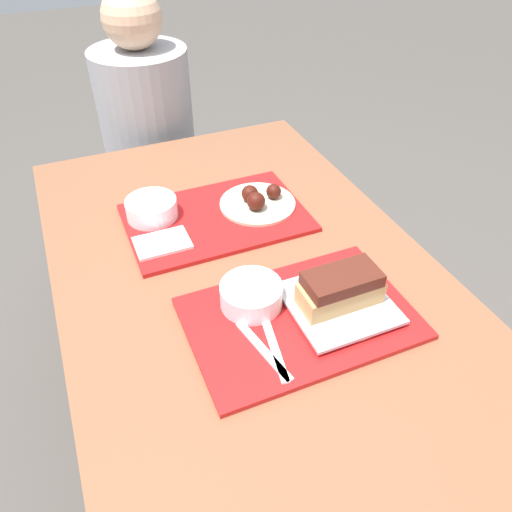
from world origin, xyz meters
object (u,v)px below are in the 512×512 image
(bowl_coleslaw_near, at_px, (251,294))
(brisket_sandwich_plate, at_px, (340,295))
(tray_far, at_px, (215,218))
(person_seated_across, at_px, (146,114))
(tray_near, at_px, (300,318))
(bowl_coleslaw_far, at_px, (151,207))
(wings_plate_far, at_px, (258,200))

(bowl_coleslaw_near, distance_m, brisket_sandwich_plate, 0.18)
(tray_far, relative_size, brisket_sandwich_plate, 2.23)
(brisket_sandwich_plate, height_order, person_seated_across, person_seated_across)
(tray_near, distance_m, bowl_coleslaw_far, 0.50)
(bowl_coleslaw_near, height_order, person_seated_across, person_seated_across)
(bowl_coleslaw_far, distance_m, wings_plate_far, 0.28)
(bowl_coleslaw_far, bearing_deg, brisket_sandwich_plate, -59.63)
(wings_plate_far, bearing_deg, bowl_coleslaw_far, 167.76)
(bowl_coleslaw_near, bearing_deg, wings_plate_far, 64.81)
(brisket_sandwich_plate, xyz_separation_m, wings_plate_far, (-0.01, 0.41, -0.02))
(tray_near, bearing_deg, person_seated_across, 93.11)
(tray_near, distance_m, bowl_coleslaw_near, 0.11)
(person_seated_across, bearing_deg, tray_near, -86.89)
(tray_near, bearing_deg, bowl_coleslaw_far, 112.48)
(tray_near, height_order, bowl_coleslaw_near, bowl_coleslaw_near)
(brisket_sandwich_plate, height_order, wings_plate_far, brisket_sandwich_plate)
(bowl_coleslaw_far, xyz_separation_m, wings_plate_far, (0.27, -0.06, -0.01))
(person_seated_across, bearing_deg, brisket_sandwich_plate, -82.61)
(tray_far, height_order, bowl_coleslaw_near, bowl_coleslaw_near)
(tray_far, bearing_deg, person_seated_across, 91.38)
(bowl_coleslaw_near, relative_size, brisket_sandwich_plate, 0.64)
(tray_near, height_order, tray_far, same)
(tray_near, distance_m, tray_far, 0.40)
(bowl_coleslaw_far, relative_size, person_seated_across, 0.18)
(bowl_coleslaw_far, height_order, person_seated_across, person_seated_across)
(wings_plate_far, bearing_deg, person_seated_across, 101.22)
(brisket_sandwich_plate, distance_m, wings_plate_far, 0.41)
(tray_near, height_order, brisket_sandwich_plate, brisket_sandwich_plate)
(tray_near, height_order, wings_plate_far, wings_plate_far)
(bowl_coleslaw_far, bearing_deg, tray_near, -67.52)
(tray_near, bearing_deg, wings_plate_far, 79.02)
(bowl_coleslaw_near, distance_m, person_seated_across, 1.03)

